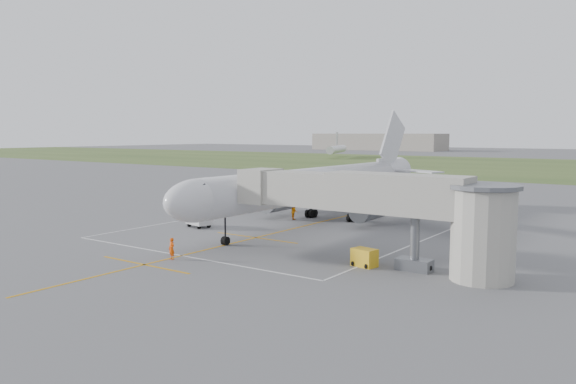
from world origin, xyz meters
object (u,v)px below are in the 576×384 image
Objects in this scene: ramp_worker_nose at (172,249)px; airliner at (315,185)px; gpu_unit at (364,258)px; jet_bridge at (387,206)px; baggage_cart at (199,218)px; ramp_worker_wing at (294,212)px.

airliner is at bearing 102.08° from ramp_worker_nose.
airliner is 21.26m from gpu_unit.
gpu_unit is (-1.39, -1.01, -4.06)m from jet_bridge.
ramp_worker_nose is (-15.32, -7.98, -3.85)m from jet_bridge.
ramp_worker_nose is at bearing -88.97° from airliner.
ramp_worker_nose is (-13.93, -6.97, 0.20)m from gpu_unit.
ramp_worker_nose is at bearing -152.49° from jet_bridge.
gpu_unit is at bearing -46.80° from airliner.
baggage_cart reaches higher than gpu_unit.
jet_bridge reaches higher than ramp_worker_nose.
airliner is 5.12m from ramp_worker_wing.
ramp_worker_nose is (9.35, -12.70, -0.11)m from baggage_cart.
gpu_unit is 24.31m from ramp_worker_wing.
airliner is 22.76× the size of gpu_unit.
ramp_worker_wing is (-19.35, 15.37, -3.79)m from jet_bridge.
ramp_worker_nose is 0.93× the size of ramp_worker_wing.
ramp_worker_nose reaches higher than gpu_unit.
gpu_unit is 0.65× the size of baggage_cart.
airliner is 2.00× the size of jet_bridge.
baggage_cart is (-24.68, 4.71, -3.74)m from jet_bridge.
jet_bridge reaches higher than ramp_worker_wing.
ramp_worker_nose is 23.70m from ramp_worker_wing.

